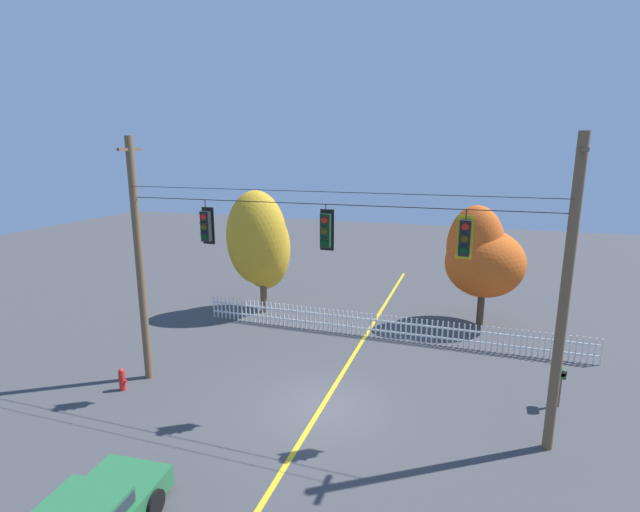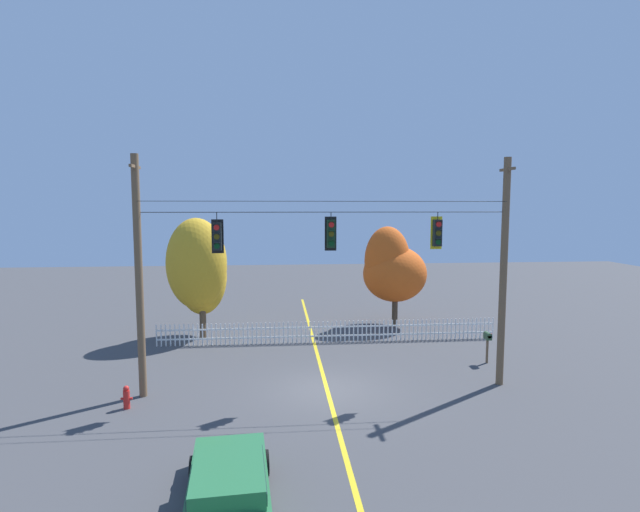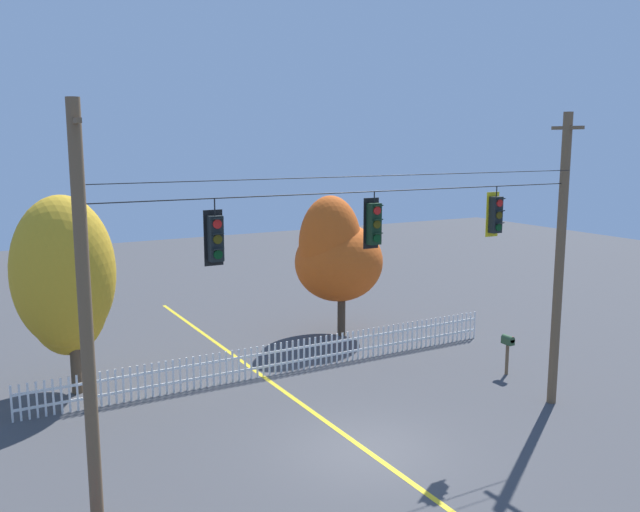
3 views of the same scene
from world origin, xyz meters
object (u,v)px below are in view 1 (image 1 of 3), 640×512
(autumn_maple_near_fence, at_px, (260,243))
(fire_hydrant, at_px, (122,379))
(traffic_signal_northbound_secondary, at_px, (465,238))
(traffic_signal_northbound_primary, at_px, (326,230))
(autumn_maple_mid, at_px, (481,258))
(traffic_signal_southbound_primary, at_px, (206,226))
(roadside_mailbox, at_px, (561,375))

(autumn_maple_near_fence, xyz_separation_m, fire_hydrant, (-1.09, -9.12, -3.25))
(traffic_signal_northbound_secondary, distance_m, fire_hydrant, 12.47)
(traffic_signal_northbound_primary, height_order, traffic_signal_northbound_secondary, same)
(autumn_maple_near_fence, relative_size, autumn_maple_mid, 1.10)
(traffic_signal_southbound_primary, bearing_deg, autumn_maple_near_fence, 103.67)
(traffic_signal_northbound_secondary, xyz_separation_m, fire_hydrant, (-11.13, -1.10, -5.51))
(autumn_maple_mid, bearing_deg, autumn_maple_near_fence, -171.57)
(traffic_signal_northbound_primary, xyz_separation_m, roadside_mailbox, (7.23, 2.52, -4.77))
(traffic_signal_southbound_primary, bearing_deg, autumn_maple_mid, 47.77)
(autumn_maple_near_fence, bearing_deg, roadside_mailbox, -22.53)
(traffic_signal_northbound_secondary, xyz_separation_m, autumn_maple_near_fence, (-10.05, 8.03, -2.26))
(autumn_maple_near_fence, bearing_deg, traffic_signal_southbound_primary, -76.33)
(traffic_signal_southbound_primary, distance_m, traffic_signal_northbound_primary, 4.10)
(traffic_signal_northbound_primary, distance_m, traffic_signal_northbound_secondary, 3.99)
(autumn_maple_mid, relative_size, fire_hydrant, 7.16)
(autumn_maple_near_fence, bearing_deg, traffic_signal_northbound_primary, -52.97)
(autumn_maple_mid, bearing_deg, traffic_signal_northbound_primary, -115.67)
(traffic_signal_southbound_primary, height_order, autumn_maple_near_fence, traffic_signal_southbound_primary)
(autumn_maple_near_fence, xyz_separation_m, roadside_mailbox, (13.29, -5.51, -2.52))
(traffic_signal_southbound_primary, height_order, fire_hydrant, traffic_signal_southbound_primary)
(traffic_signal_southbound_primary, height_order, traffic_signal_northbound_primary, same)
(traffic_signal_southbound_primary, xyz_separation_m, roadside_mailbox, (11.34, 2.52, -4.69))
(traffic_signal_northbound_secondary, xyz_separation_m, roadside_mailbox, (3.24, 2.52, -4.78))
(fire_hydrant, height_order, roadside_mailbox, roadside_mailbox)
(traffic_signal_southbound_primary, height_order, roadside_mailbox, traffic_signal_southbound_primary)
(autumn_maple_mid, xyz_separation_m, roadside_mailbox, (2.61, -7.09, -2.17))
(traffic_signal_northbound_secondary, relative_size, autumn_maple_near_fence, 0.22)
(roadside_mailbox, bearing_deg, autumn_maple_near_fence, 157.47)
(roadside_mailbox, bearing_deg, autumn_maple_mid, 110.22)
(traffic_signal_northbound_primary, relative_size, autumn_maple_mid, 0.25)
(traffic_signal_northbound_secondary, bearing_deg, fire_hydrant, -174.38)
(traffic_signal_northbound_primary, xyz_separation_m, autumn_maple_mid, (4.62, 9.61, -2.60))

